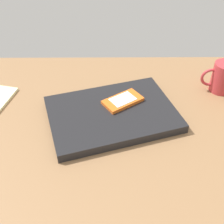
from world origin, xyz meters
TOP-DOWN VIEW (x-y plane):
  - desk_surface at (0.00, 0.00)cm, footprint 120.00×80.00cm
  - laptop_closed at (6.30, -4.88)cm, footprint 41.43×34.44cm
  - cell_phone_on_laptop at (3.11, -8.77)cm, footprint 12.89×11.51cm
  - coffee_mug at (-28.79, -18.35)cm, footprint 10.73×7.15cm

SIDE VIEW (x-z plane):
  - desk_surface at x=0.00cm, z-range 0.00..3.00cm
  - laptop_closed at x=6.30cm, z-range 3.00..5.57cm
  - cell_phone_on_laptop at x=3.11cm, z-range 5.53..6.69cm
  - coffee_mug at x=-28.79cm, z-range 3.00..12.74cm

